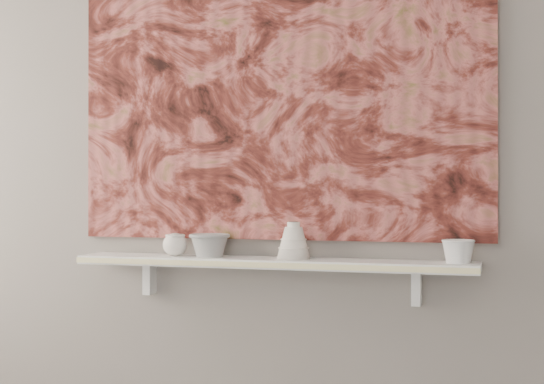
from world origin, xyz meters
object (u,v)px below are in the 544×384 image
at_px(bell_vessel, 294,240).
at_px(bowl_white, 458,251).
at_px(painting, 277,85).
at_px(bowl_grey, 210,245).
at_px(shelf, 271,263).
at_px(cup_cream, 175,245).

xyz_separation_m(bell_vessel, bowl_white, (0.55, 0.00, -0.03)).
height_order(painting, bowl_grey, painting).
distance_m(shelf, bell_vessel, 0.11).
bearing_deg(cup_cream, bell_vessel, 0.00).
relative_size(bell_vessel, bowl_white, 1.20).
distance_m(bowl_grey, cup_cream, 0.13).
bearing_deg(cup_cream, painting, 12.69).
relative_size(painting, cup_cream, 16.96).
relative_size(bowl_grey, bowl_white, 1.38).
distance_m(painting, cup_cream, 0.68).
bearing_deg(bowl_grey, bowl_white, 0.00).
relative_size(bowl_grey, bell_vessel, 1.15).
height_order(bowl_grey, bowl_white, bowl_grey).
bearing_deg(painting, cup_cream, -167.31).
height_order(cup_cream, bell_vessel, bell_vessel).
relative_size(cup_cream, bell_vessel, 0.70).
relative_size(painting, bowl_grey, 10.29).
xyz_separation_m(shelf, bowl_grey, (-0.23, 0.00, 0.06)).
bearing_deg(shelf, cup_cream, 180.00).
xyz_separation_m(painting, bowl_grey, (-0.23, -0.08, -0.57)).
bearing_deg(bowl_grey, cup_cream, 180.00).
bearing_deg(bell_vessel, cup_cream, 180.00).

